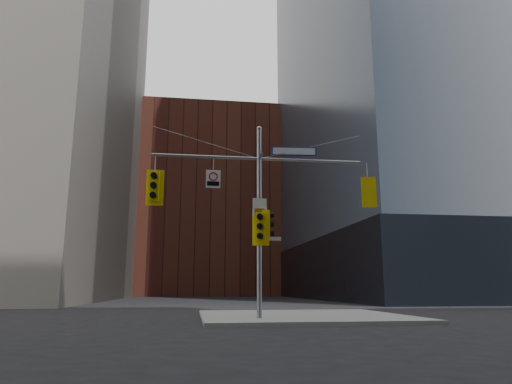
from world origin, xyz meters
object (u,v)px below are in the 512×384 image
object	(u,v)px
signal_assembly	(259,200)
regulatory_sign_arm	(213,178)
street_sign_blade	(294,151)
traffic_light_pole_side	(268,224)
traffic_light_pole_front	(260,227)
traffic_light_west_arm	(154,187)
traffic_light_east_arm	(368,193)

from	to	relation	value
signal_assembly	regulatory_sign_arm	bearing A→B (deg)	-179.33
street_sign_blade	regulatory_sign_arm	distance (m)	3.30
traffic_light_pole_side	traffic_light_pole_front	bearing A→B (deg)	138.56
traffic_light_west_arm	street_sign_blade	bearing A→B (deg)	3.07
traffic_light_east_arm	traffic_light_pole_front	xyz separation A→B (m)	(-4.26, -0.27, -1.45)
traffic_light_pole_side	regulatory_sign_arm	size ratio (longest dim) A/B	1.51
traffic_light_west_arm	traffic_light_pole_side	world-z (taller)	traffic_light_west_arm
traffic_light_pole_front	street_sign_blade	world-z (taller)	street_sign_blade
traffic_light_pole_side	traffic_light_pole_front	size ratio (longest dim) A/B	0.79
traffic_light_east_arm	traffic_light_pole_front	distance (m)	4.51
traffic_light_pole_front	traffic_light_east_arm	bearing A→B (deg)	16.92
street_sign_blade	signal_assembly	bearing A→B (deg)	-175.95
traffic_light_east_arm	street_sign_blade	world-z (taller)	street_sign_blade
traffic_light_east_arm	traffic_light_pole_side	bearing A→B (deg)	10.80
signal_assembly	traffic_light_pole_front	bearing A→B (deg)	-89.69
traffic_light_west_arm	regulatory_sign_arm	size ratio (longest dim) A/B	1.97
street_sign_blade	traffic_light_west_arm	bearing A→B (deg)	-176.19
traffic_light_west_arm	traffic_light_pole_front	size ratio (longest dim) A/B	1.03
traffic_light_east_arm	street_sign_blade	distance (m)	3.29
traffic_light_east_arm	street_sign_blade	xyz separation A→B (m)	(-2.90, 0.00, 1.55)
signal_assembly	traffic_light_pole_front	distance (m)	1.10
traffic_light_pole_side	street_sign_blade	xyz separation A→B (m)	(1.04, 0.00, 2.85)
signal_assembly	traffic_light_east_arm	bearing A→B (deg)	0.02
signal_assembly	regulatory_sign_arm	distance (m)	1.88
signal_assembly	traffic_light_pole_front	world-z (taller)	signal_assembly
traffic_light_west_arm	traffic_light_east_arm	world-z (taller)	traffic_light_west_arm
traffic_light_pole_front	traffic_light_west_arm	bearing A→B (deg)	-170.84
traffic_light_pole_side	street_sign_blade	distance (m)	3.04
street_sign_blade	regulatory_sign_arm	xyz separation A→B (m)	(-3.08, -0.02, -1.18)
signal_assembly	traffic_light_pole_side	world-z (taller)	signal_assembly
traffic_light_west_arm	street_sign_blade	distance (m)	5.44
street_sign_blade	traffic_light_pole_front	bearing A→B (deg)	-164.84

